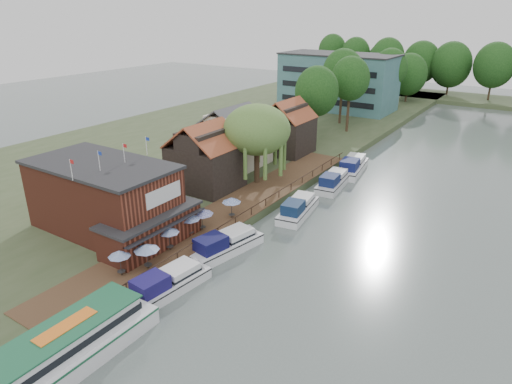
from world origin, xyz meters
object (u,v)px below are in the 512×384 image
Objects in this scene: umbrella_0 at (120,263)px; cruiser_3 at (334,179)px; cottage_a at (205,156)px; umbrella_5 at (232,208)px; cruiser_4 at (353,164)px; umbrella_3 at (190,225)px; hotel_block at (338,81)px; umbrella_1 at (147,256)px; tour_boat at (60,350)px; swan at (145,321)px; cruiser_2 at (298,206)px; cottage_b at (233,135)px; pub at (117,201)px; umbrella_2 at (169,239)px; cottage_c at (287,127)px; cruiser_0 at (167,281)px; cruiser_1 at (225,242)px; umbrella_4 at (202,220)px; willow at (257,145)px.

umbrella_0 is 0.25× the size of cruiser_3.
cruiser_3 is at bearing 42.29° from cottage_a.
cruiser_4 is (4.08, 24.41, -1.05)m from umbrella_5.
umbrella_0 is 8.89m from umbrella_3.
cruiser_3 is (4.30, 17.27, -1.15)m from umbrella_5.
umbrella_5 is 24.77m from cruiser_4.
umbrella_0 is at bearing -79.40° from hotel_block.
tour_boat is at bearing -73.58° from umbrella_1.
cruiser_2 is at bearing 89.62° from swan.
cruiser_3 is at bearing 90.22° from swan.
cottage_b is 19.65m from umbrella_5.
tour_boat is at bearing -68.38° from cottage_a.
umbrella_1 is at bearing -24.60° from pub.
cottage_b reaches higher than swan.
umbrella_2 is at bearing -66.73° from cottage_b.
cottage_a is (7.00, -56.00, -1.90)m from hotel_block.
cottage_b reaches higher than umbrella_2.
cruiser_2 is (4.59, 6.78, -1.17)m from umbrella_5.
pub is at bearing -86.19° from cottage_a.
umbrella_0 is 0.25× the size of cruiser_2.
cottage_c reaches higher than umbrella_2.
cottage_a reaches higher than cruiser_0.
cruiser_2 is 0.91× the size of cruiser_4.
cottage_a is 3.62× the size of umbrella_3.
cruiser_0 and cruiser_2 have the same top height.
cottage_a reaches higher than tour_boat.
cottage_a is 0.91× the size of cruiser_3.
cruiser_4 reaches higher than cruiser_1.
umbrella_4 is (7.60, -9.94, -2.96)m from cottage_a.
umbrella_4 is at bearing 101.37° from tour_boat.
cottage_b is at bearing 178.88° from cruiser_3.
cottage_b reaches higher than tour_boat.
umbrella_4 reaches higher than cruiser_2.
cruiser_3 is (8.11, 6.47, -5.08)m from willow.
pub is 35.66m from cruiser_4.
cottage_b is at bearing 113.27° from umbrella_2.
cottage_a is 26.79m from swan.
willow is at bearing 106.40° from swan.
umbrella_0 reaches higher than cruiser_2.
cruiser_4 is (1.15, 37.57, 0.12)m from cruiser_0.
cruiser_1 is at bearing -55.72° from cottage_b.
umbrella_3 is at bearing -78.28° from cottage_c.
cruiser_1 is at bearing -107.12° from cruiser_2.
cruiser_0 is (6.74, -23.96, -5.09)m from willow.
hotel_block is 10.69× the size of umbrella_5.
umbrella_2 is 0.25× the size of cruiser_0.
swan is at bearing -25.42° from umbrella_0.
willow is at bearing 109.48° from umbrella_5.
pub is at bearing -151.37° from umbrella_3.
hotel_block reaches higher than cottage_c.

